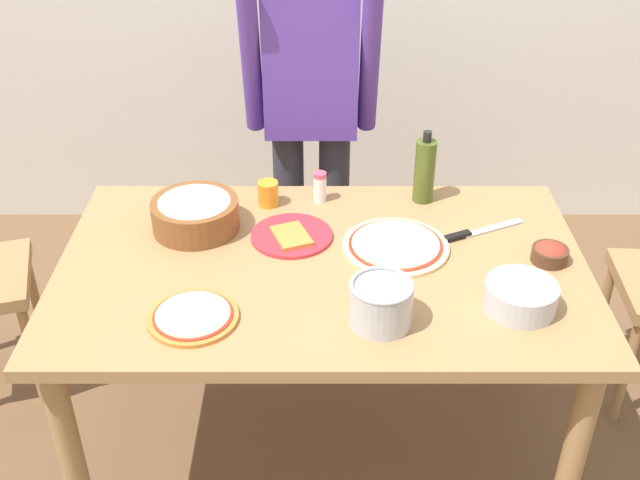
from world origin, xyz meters
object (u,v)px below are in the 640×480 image
at_px(dining_table, 320,287).
at_px(popcorn_bowl, 193,212).
at_px(pizza_cooked_on_tray, 191,317).
at_px(cup_orange, 266,194).
at_px(plate_with_slice, 289,236).
at_px(steel_pot, 379,303).
at_px(person_cook, 308,108).
at_px(pizza_raw_on_board, 393,246).
at_px(salt_shaker, 317,187).
at_px(mixing_bowl_steel, 518,296).
at_px(chef_knife, 472,232).
at_px(olive_oil_bottle, 422,170).
at_px(small_sauce_bowl, 547,253).

height_order(dining_table, popcorn_bowl, popcorn_bowl).
height_order(pizza_cooked_on_tray, cup_orange, cup_orange).
distance_m(plate_with_slice, steel_pot, 0.50).
height_order(person_cook, cup_orange, person_cook).
xyz_separation_m(pizza_raw_on_board, salt_shaker, (-0.23, 0.30, 0.04)).
distance_m(plate_with_slice, cup_orange, 0.23).
height_order(pizza_cooked_on_tray, salt_shaker, salt_shaker).
bearing_deg(mixing_bowl_steel, steel_pot, -170.90).
xyz_separation_m(person_cook, mixing_bowl_steel, (0.59, -0.98, -0.14)).
height_order(person_cook, popcorn_bowl, person_cook).
relative_size(dining_table, chef_knife, 5.86).
relative_size(olive_oil_bottle, salt_shaker, 2.42).
bearing_deg(plate_with_slice, cup_orange, 111.97).
bearing_deg(popcorn_bowl, plate_with_slice, -10.66).
distance_m(person_cook, pizza_cooked_on_tray, 1.09).
bearing_deg(dining_table, small_sauce_bowl, 0.87).
bearing_deg(plate_with_slice, pizza_cooked_on_tray, -121.84).
height_order(dining_table, small_sauce_bowl, small_sauce_bowl).
distance_m(popcorn_bowl, steel_pot, 0.74).
relative_size(person_cook, plate_with_slice, 6.23).
bearing_deg(popcorn_bowl, cup_orange, 34.28).
xyz_separation_m(person_cook, salt_shaker, (0.03, -0.38, -0.13)).
height_order(plate_with_slice, salt_shaker, salt_shaker).
relative_size(person_cook, pizza_raw_on_board, 4.86).
relative_size(pizza_raw_on_board, steel_pot, 1.92).
xyz_separation_m(mixing_bowl_steel, steel_pot, (-0.39, -0.06, 0.03)).
distance_m(pizza_cooked_on_tray, small_sauce_bowl, 1.08).
distance_m(dining_table, person_cook, 0.80).
distance_m(dining_table, pizza_raw_on_board, 0.26).
xyz_separation_m(person_cook, chef_knife, (0.53, -0.59, -0.17)).
relative_size(olive_oil_bottle, cup_orange, 3.01).
xyz_separation_m(plate_with_slice, mixing_bowl_steel, (0.64, -0.36, 0.03)).
distance_m(dining_table, olive_oil_bottle, 0.55).
relative_size(mixing_bowl_steel, cup_orange, 2.35).
xyz_separation_m(pizza_cooked_on_tray, chef_knife, (0.84, 0.43, -0.00)).
height_order(pizza_raw_on_board, popcorn_bowl, popcorn_bowl).
xyz_separation_m(olive_oil_bottle, salt_shaker, (-0.35, -0.00, -0.06)).
xyz_separation_m(dining_table, chef_knife, (0.49, 0.16, 0.10)).
bearing_deg(person_cook, pizza_cooked_on_tray, -106.88).
distance_m(pizza_raw_on_board, plate_with_slice, 0.33).
xyz_separation_m(dining_table, olive_oil_bottle, (0.34, 0.38, 0.20)).
relative_size(pizza_cooked_on_tray, popcorn_bowl, 0.89).
bearing_deg(dining_table, cup_orange, 117.46).
bearing_deg(chef_knife, plate_with_slice, -177.89).
bearing_deg(person_cook, pizza_raw_on_board, -68.36).
bearing_deg(mixing_bowl_steel, salt_shaker, 132.57).
relative_size(pizza_raw_on_board, small_sauce_bowl, 3.03).
bearing_deg(dining_table, popcorn_bowl, 153.97).
xyz_separation_m(mixing_bowl_steel, olive_oil_bottle, (-0.20, 0.61, 0.07)).
xyz_separation_m(small_sauce_bowl, chef_knife, (-0.20, 0.15, -0.02)).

